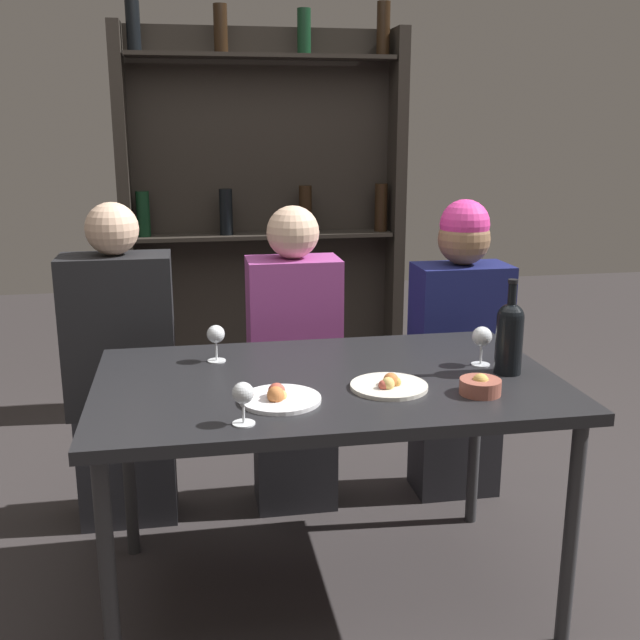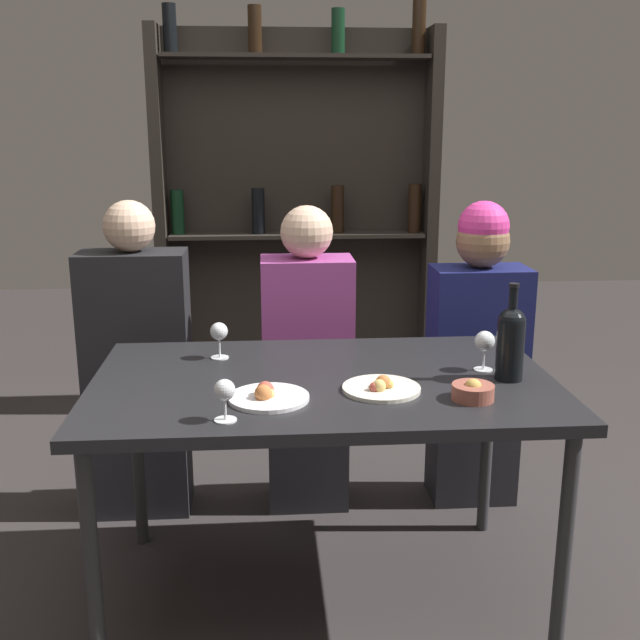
# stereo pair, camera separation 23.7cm
# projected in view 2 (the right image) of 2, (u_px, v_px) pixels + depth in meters

# --- Properties ---
(ground_plane) EXTENTS (10.00, 10.00, 0.00)m
(ground_plane) POSITION_uv_depth(u_px,v_px,m) (323.00, 593.00, 2.48)
(ground_plane) COLOR #332D2D
(dining_table) EXTENTS (1.41, 0.86, 0.75)m
(dining_table) POSITION_uv_depth(u_px,v_px,m) (323.00, 396.00, 2.31)
(dining_table) COLOR black
(dining_table) RESTS_ON ground_plane
(wine_rack_wall) EXTENTS (1.47, 0.21, 2.11)m
(wine_rack_wall) POSITION_uv_depth(u_px,v_px,m) (297.00, 213.00, 3.95)
(wine_rack_wall) COLOR #28231E
(wine_rack_wall) RESTS_ON ground_plane
(wine_bottle) EXTENTS (0.08, 0.08, 0.30)m
(wine_bottle) POSITION_uv_depth(u_px,v_px,m) (511.00, 340.00, 2.25)
(wine_bottle) COLOR black
(wine_bottle) RESTS_ON dining_table
(wine_glass_0) EXTENTS (0.06, 0.06, 0.13)m
(wine_glass_0) POSITION_uv_depth(u_px,v_px,m) (485.00, 343.00, 2.34)
(wine_glass_0) COLOR silver
(wine_glass_0) RESTS_ON dining_table
(wine_glass_1) EXTENTS (0.06, 0.06, 0.12)m
(wine_glass_1) POSITION_uv_depth(u_px,v_px,m) (219.00, 333.00, 2.46)
(wine_glass_1) COLOR silver
(wine_glass_1) RESTS_ON dining_table
(wine_glass_2) EXTENTS (0.06, 0.06, 0.11)m
(wine_glass_2) POSITION_uv_depth(u_px,v_px,m) (225.00, 392.00, 1.94)
(wine_glass_2) COLOR silver
(wine_glass_2) RESTS_ON dining_table
(food_plate_0) EXTENTS (0.23, 0.23, 0.05)m
(food_plate_0) POSITION_uv_depth(u_px,v_px,m) (267.00, 396.00, 2.10)
(food_plate_0) COLOR white
(food_plate_0) RESTS_ON dining_table
(food_plate_1) EXTENTS (0.23, 0.23, 0.05)m
(food_plate_1) POSITION_uv_depth(u_px,v_px,m) (381.00, 388.00, 2.17)
(food_plate_1) COLOR silver
(food_plate_1) RESTS_ON dining_table
(snack_bowl) EXTENTS (0.12, 0.12, 0.06)m
(snack_bowl) POSITION_uv_depth(u_px,v_px,m) (473.00, 391.00, 2.10)
(snack_bowl) COLOR #995142
(snack_bowl) RESTS_ON dining_table
(seated_person_left) EXTENTS (0.40, 0.22, 1.24)m
(seated_person_left) POSITION_uv_depth(u_px,v_px,m) (138.00, 371.00, 2.90)
(seated_person_left) COLOR #26262B
(seated_person_left) RESTS_ON ground_plane
(seated_person_center) EXTENTS (0.35, 0.22, 1.22)m
(seated_person_center) POSITION_uv_depth(u_px,v_px,m) (307.00, 368.00, 2.95)
(seated_person_center) COLOR #26262B
(seated_person_center) RESTS_ON ground_plane
(seated_person_right) EXTENTS (0.37, 0.22, 1.23)m
(seated_person_right) POSITION_uv_depth(u_px,v_px,m) (476.00, 358.00, 2.99)
(seated_person_right) COLOR #26262B
(seated_person_right) RESTS_ON ground_plane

